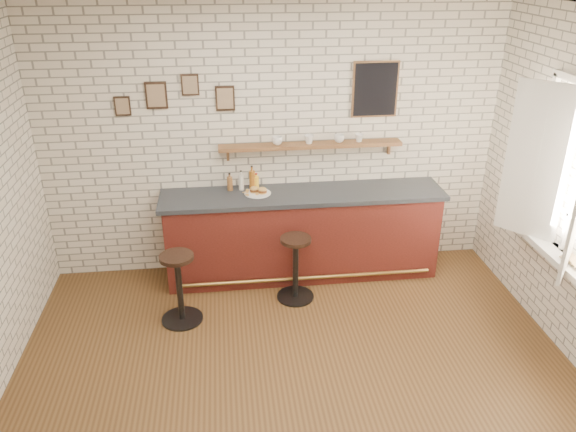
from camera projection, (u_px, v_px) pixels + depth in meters
name	position (u px, v px, depth m)	size (l,w,h in m)	color
ground	(297.00, 373.00, 4.97)	(5.00, 5.00, 0.00)	brown
bar_counter	(302.00, 234.00, 6.31)	(3.10, 0.65, 1.01)	#571C17
sandwich_plate	(258.00, 193.00, 6.07)	(0.28, 0.28, 0.01)	white
ciabatta_sandwich	(258.00, 190.00, 6.05)	(0.20, 0.13, 0.06)	tan
potato_chips	(256.00, 193.00, 6.06)	(0.26, 0.19, 0.00)	gold
bitters_bottle_brown	(230.00, 183.00, 6.13)	(0.06, 0.06, 0.20)	brown
bitters_bottle_white	(241.00, 182.00, 6.14)	(0.06, 0.06, 0.22)	beige
bitters_bottle_amber	(252.00, 180.00, 6.14)	(0.07, 0.07, 0.27)	#905117
condiment_bottle_yellow	(256.00, 182.00, 6.16)	(0.06, 0.06, 0.18)	yellow
bar_stool_left	(179.00, 286.00, 5.53)	(0.42, 0.42, 0.75)	black
bar_stool_right	(296.00, 266.00, 5.90)	(0.40, 0.40, 0.72)	black
wall_shelf	(311.00, 145.00, 6.09)	(2.00, 0.18, 0.18)	brown
shelf_cup_a	(277.00, 141.00, 6.02)	(0.11, 0.11, 0.09)	white
shelf_cup_b	(309.00, 139.00, 6.06)	(0.10, 0.10, 0.10)	white
shelf_cup_c	(339.00, 139.00, 6.10)	(0.11, 0.11, 0.09)	white
shelf_cup_d	(359.00, 138.00, 6.12)	(0.09, 0.09, 0.09)	white
back_wall_decor	(294.00, 92.00, 5.90)	(2.96, 0.02, 0.56)	black
window_sill	(553.00, 252.00, 5.12)	(0.20, 1.35, 0.06)	white
casement_window	(566.00, 176.00, 4.79)	(0.40, 1.30, 1.56)	white
book_lower	(569.00, 263.00, 4.85)	(0.18, 0.24, 0.02)	tan
book_upper	(570.00, 262.00, 4.83)	(0.15, 0.20, 0.02)	tan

